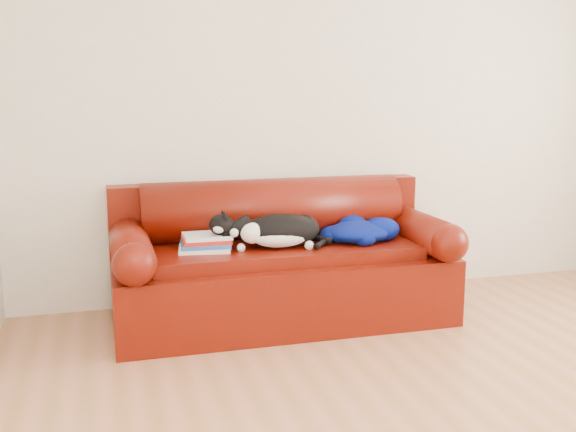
{
  "coord_description": "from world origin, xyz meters",
  "views": [
    {
      "loc": [
        -1.61,
        -2.5,
        1.46
      ],
      "look_at": [
        -0.53,
        1.35,
        0.7
      ],
      "focal_mm": 42.0,
      "sensor_mm": 36.0,
      "label": 1
    }
  ],
  "objects_px": {
    "sofa_base": "(282,283)",
    "cat": "(280,232)",
    "blanket": "(360,230)",
    "book_stack": "(206,242)"
  },
  "relations": [
    {
      "from": "sofa_base",
      "to": "cat",
      "type": "height_order",
      "value": "cat"
    },
    {
      "from": "blanket",
      "to": "cat",
      "type": "bearing_deg",
      "value": -175.52
    },
    {
      "from": "book_stack",
      "to": "blanket",
      "type": "xyz_separation_m",
      "value": [
        0.99,
        -0.01,
        0.02
      ]
    },
    {
      "from": "sofa_base",
      "to": "cat",
      "type": "xyz_separation_m",
      "value": [
        -0.04,
        -0.1,
        0.36
      ]
    },
    {
      "from": "sofa_base",
      "to": "book_stack",
      "type": "relative_size",
      "value": 6.32
    },
    {
      "from": "blanket",
      "to": "book_stack",
      "type": "bearing_deg",
      "value": 179.62
    },
    {
      "from": "book_stack",
      "to": "cat",
      "type": "height_order",
      "value": "cat"
    },
    {
      "from": "book_stack",
      "to": "blanket",
      "type": "bearing_deg",
      "value": -0.38
    },
    {
      "from": "book_stack",
      "to": "cat",
      "type": "distance_m",
      "value": 0.46
    },
    {
      "from": "book_stack",
      "to": "cat",
      "type": "relative_size",
      "value": 0.46
    }
  ]
}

